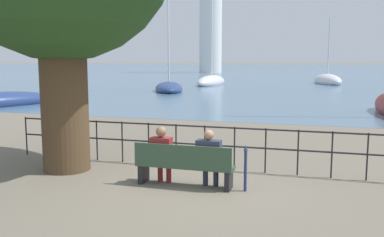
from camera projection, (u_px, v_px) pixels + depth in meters
ground_plane at (185, 186)px, 8.92m from camera, size 1000.00×1000.00×0.00m
harbor_water at (317, 68)px, 159.85m from camera, size 600.00×300.00×0.01m
park_bench at (184, 166)px, 8.79m from camera, size 2.06×0.45×0.90m
seated_person_left at (162, 152)px, 8.99m from camera, size 0.43×0.35×1.23m
seated_person_right at (209, 156)px, 8.69m from camera, size 0.50×0.35×1.21m
promenade_railing at (205, 140)px, 10.28m from camera, size 10.26×0.04×1.05m
closed_umbrella at (246, 166)px, 8.47m from camera, size 0.09×0.09×0.94m
sailboat_0 at (211, 82)px, 45.82m from camera, size 2.32×7.76×13.03m
sailboat_1 at (327, 81)px, 47.59m from camera, size 4.17×6.72×7.74m
sailboat_3 at (169, 88)px, 36.47m from camera, size 4.65×7.19×11.98m
harbor_lighthouse at (211, 16)px, 90.74m from camera, size 4.77×4.77×25.57m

